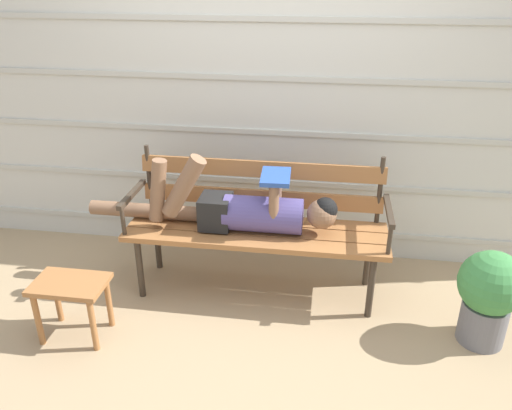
{
  "coord_description": "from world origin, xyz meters",
  "views": [
    {
      "loc": [
        0.44,
        -2.73,
        2.05
      ],
      "look_at": [
        0.0,
        0.18,
        0.65
      ],
      "focal_mm": 35.85,
      "sensor_mm": 36.0,
      "label": 1
    }
  ],
  "objects_px": {
    "reclining_person": "(240,209)",
    "potted_plant": "(489,294)",
    "footstool": "(71,293)",
    "park_bench": "(258,219)"
  },
  "relations": [
    {
      "from": "reclining_person",
      "to": "potted_plant",
      "type": "relative_size",
      "value": 2.82
    },
    {
      "from": "park_bench",
      "to": "potted_plant",
      "type": "bearing_deg",
      "value": -15.44
    },
    {
      "from": "footstool",
      "to": "potted_plant",
      "type": "distance_m",
      "value": 2.43
    },
    {
      "from": "park_bench",
      "to": "reclining_person",
      "type": "distance_m",
      "value": 0.16
    },
    {
      "from": "reclining_person",
      "to": "potted_plant",
      "type": "xyz_separation_m",
      "value": [
        1.5,
        -0.32,
        -0.28
      ]
    },
    {
      "from": "potted_plant",
      "to": "footstool",
      "type": "bearing_deg",
      "value": -172.76
    },
    {
      "from": "park_bench",
      "to": "potted_plant",
      "type": "xyz_separation_m",
      "value": [
        1.4,
        -0.39,
        -0.18
      ]
    },
    {
      "from": "reclining_person",
      "to": "potted_plant",
      "type": "height_order",
      "value": "reclining_person"
    },
    {
      "from": "park_bench",
      "to": "footstool",
      "type": "distance_m",
      "value": 1.24
    },
    {
      "from": "park_bench",
      "to": "potted_plant",
      "type": "distance_m",
      "value": 1.47
    }
  ]
}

